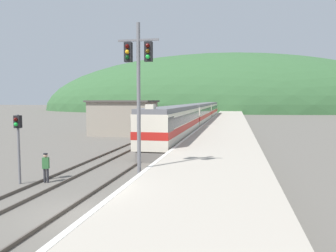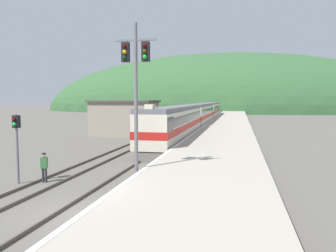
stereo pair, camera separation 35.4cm
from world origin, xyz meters
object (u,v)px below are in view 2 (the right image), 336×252
at_px(signal_mast_main, 136,81).
at_px(track_worker, 44,166).
at_px(express_train_lead_car, 175,124).
at_px(carriage_third, 211,110).
at_px(carriage_second, 200,114).
at_px(signal_post_siding, 16,134).

height_order(signal_mast_main, track_worker, signal_mast_main).
bearing_deg(signal_mast_main, express_train_lead_car, 94.28).
height_order(carriage_third, track_worker, carriage_third).
xyz_separation_m(express_train_lead_car, carriage_second, (0.00, 22.59, -0.01)).
relative_size(carriage_second, track_worker, 12.66).
bearing_deg(signal_post_siding, carriage_third, 84.88).
height_order(carriage_second, signal_mast_main, signal_mast_main).
distance_m(carriage_third, signal_mast_main, 62.66).
xyz_separation_m(carriage_third, track_worker, (-4.34, -62.42, -1.24)).
xyz_separation_m(express_train_lead_car, signal_mast_main, (1.29, -17.30, 3.55)).
xyz_separation_m(signal_mast_main, signal_post_siding, (-6.94, -0.45, -2.94)).
bearing_deg(express_train_lead_car, track_worker, -104.19).
height_order(express_train_lead_car, signal_post_siding, express_train_lead_car).
xyz_separation_m(express_train_lead_car, track_worker, (-4.34, -17.17, -1.25)).
height_order(express_train_lead_car, carriage_third, express_train_lead_car).
xyz_separation_m(signal_post_siding, track_worker, (1.31, 0.58, -1.86)).
distance_m(signal_post_siding, track_worker, 2.35).
height_order(carriage_third, signal_mast_main, signal_mast_main).
bearing_deg(carriage_second, signal_mast_main, -88.14).
xyz_separation_m(carriage_second, track_worker, (-4.34, -39.76, -1.24)).
distance_m(carriage_second, signal_post_siding, 40.74).
distance_m(carriage_second, signal_mast_main, 40.07).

